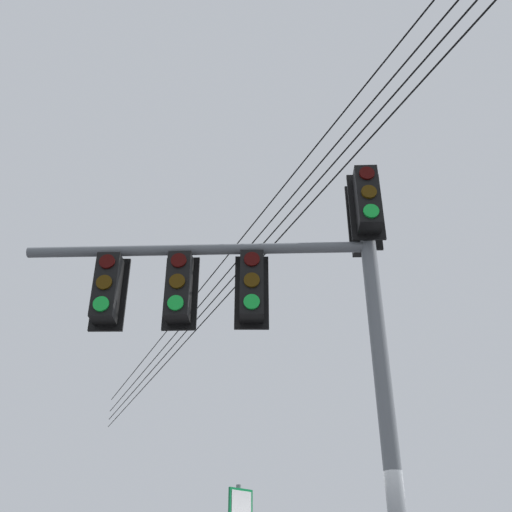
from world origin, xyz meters
name	(u,v)px	position (x,y,z in m)	size (l,w,h in m)	color
signal_mast_assembly	(283,297)	(-1.50, 0.06, 4.60)	(4.71, 1.23, 6.38)	slate
overhead_wire_span	(311,180)	(-0.80, 1.19, 7.35)	(9.17, 28.74, 1.38)	black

